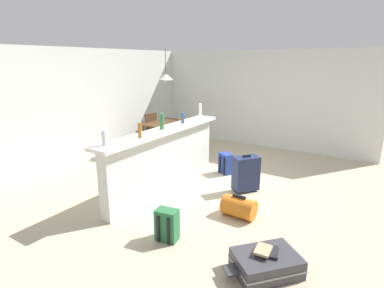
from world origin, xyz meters
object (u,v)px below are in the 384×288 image
(suitcase_flat_charcoal, at_px, (266,263))
(dining_chair_near_partition, at_px, (185,135))
(bottle_amber, at_px, (140,130))
(book_stack, at_px, (267,251))
(dining_chair_far_side, at_px, (149,128))
(bottle_clear, at_px, (104,138))
(pendant_lamp, at_px, (166,77))
(bottle_green, at_px, (162,121))
(backpack_blue, at_px, (226,164))
(suitcase_upright_navy, at_px, (246,173))
(bottle_white, at_px, (200,110))
(dining_table, at_px, (167,126))
(backpack_green, at_px, (167,225))
(duffel_bag_orange, at_px, (239,207))
(bottle_blue, at_px, (183,118))

(suitcase_flat_charcoal, bearing_deg, dining_chair_near_partition, 45.68)
(bottle_amber, height_order, book_stack, bottle_amber)
(dining_chair_far_side, xyz_separation_m, suitcase_flat_charcoal, (-3.05, -4.26, -0.41))
(bottle_clear, height_order, dining_chair_far_side, bottle_clear)
(dining_chair_near_partition, xyz_separation_m, pendant_lamp, (-0.02, 0.52, 1.34))
(bottle_clear, bearing_deg, pendant_lamp, 22.68)
(bottle_green, relative_size, pendant_lamp, 0.36)
(pendant_lamp, bearing_deg, backpack_blue, -105.60)
(bottle_clear, distance_m, suitcase_flat_charcoal, 2.57)
(suitcase_flat_charcoal, height_order, suitcase_upright_navy, suitcase_upright_navy)
(bottle_white, distance_m, book_stack, 3.49)
(dining_table, xyz_separation_m, backpack_green, (-3.14, -2.39, -0.44))
(bottle_amber, bearing_deg, backpack_blue, -14.49)
(dining_table, relative_size, duffel_bag_orange, 2.27)
(bottle_blue, xyz_separation_m, backpack_green, (-1.83, -1.00, -1.00))
(bottle_blue, relative_size, suitcase_upright_navy, 0.30)
(duffel_bag_orange, bearing_deg, book_stack, -141.39)
(bottle_white, xyz_separation_m, backpack_green, (-2.51, -1.04, -1.04))
(dining_chair_near_partition, distance_m, suitcase_flat_charcoal, 4.34)
(dining_table, relative_size, backpack_green, 2.62)
(bottle_green, height_order, book_stack, bottle_green)
(bottle_blue, distance_m, pendant_lamp, 1.93)
(bottle_blue, distance_m, duffel_bag_orange, 2.02)
(bottle_blue, relative_size, pendant_lamp, 0.27)
(dining_table, relative_size, suitcase_flat_charcoal, 1.30)
(suitcase_flat_charcoal, distance_m, backpack_green, 1.29)
(dining_table, relative_size, pendant_lamp, 1.46)
(bottle_green, bearing_deg, suitcase_upright_navy, -60.74)
(bottle_clear, distance_m, pendant_lamp, 3.40)
(dining_chair_near_partition, bearing_deg, bottle_amber, -160.80)
(pendant_lamp, relative_size, backpack_blue, 1.80)
(backpack_green, xyz_separation_m, book_stack, (0.10, -1.28, 0.05))
(dining_table, relative_size, dining_chair_far_side, 1.18)
(bottle_amber, bearing_deg, suitcase_upright_navy, -41.04)
(bottle_amber, relative_size, suitcase_upright_navy, 0.35)
(suitcase_flat_charcoal, relative_size, suitcase_upright_navy, 1.26)
(bottle_green, distance_m, bottle_blue, 0.60)
(backpack_blue, bearing_deg, dining_chair_far_side, 77.01)
(bottle_white, height_order, suitcase_flat_charcoal, bottle_white)
(dining_chair_near_partition, height_order, suitcase_flat_charcoal, dining_chair_near_partition)
(bottle_white, bearing_deg, duffel_bag_orange, -133.32)
(pendant_lamp, distance_m, backpack_blue, 2.58)
(bottle_clear, xyz_separation_m, pendant_lamp, (3.08, 1.29, 0.65))
(bottle_blue, relative_size, duffel_bag_orange, 0.41)
(dining_chair_near_partition, height_order, book_stack, dining_chair_near_partition)
(dining_chair_far_side, distance_m, pendant_lamp, 1.49)
(dining_table, xyz_separation_m, book_stack, (-3.04, -3.67, -0.40))
(bottle_clear, distance_m, bottle_green, 1.24)
(dining_chair_near_partition, bearing_deg, duffel_bag_orange, -131.34)
(dining_chair_far_side, distance_m, backpack_green, 4.33)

